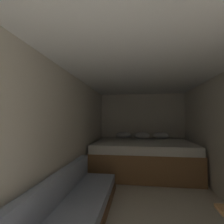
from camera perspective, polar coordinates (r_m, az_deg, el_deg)
name	(u,v)px	position (r m, az deg, el deg)	size (l,w,h in m)	color
ground_plane	(148,212)	(2.93, 11.80, -29.90)	(7.51, 7.51, 0.00)	beige
wall_back	(142,128)	(5.38, 9.86, -5.43)	(2.63, 0.05, 2.13)	beige
wall_left	(64,137)	(2.85, -15.61, -8.13)	(0.05, 5.51, 2.13)	beige
ceiling_slab	(146,66)	(2.72, 11.40, 14.83)	(2.63, 5.51, 0.05)	white
bed	(143,157)	(4.56, 10.26, -14.42)	(2.41, 1.72, 0.98)	olive
sofa_left	(65,222)	(2.35, -15.38, -31.89)	(0.69, 2.98, 0.63)	brown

